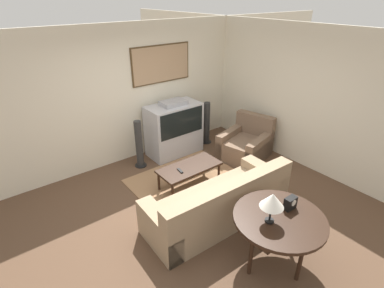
{
  "coord_description": "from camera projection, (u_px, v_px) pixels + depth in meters",
  "views": [
    {
      "loc": [
        -2.43,
        -3.14,
        3.17
      ],
      "look_at": [
        0.48,
        0.61,
        0.75
      ],
      "focal_mm": 28.0,
      "sensor_mm": 36.0,
      "label": 1
    }
  ],
  "objects": [
    {
      "name": "table_lamp",
      "position": [
        272.0,
        201.0,
        3.42
      ],
      "size": [
        0.28,
        0.28,
        0.4
      ],
      "color": "black",
      "rests_on": "console_table"
    },
    {
      "name": "couch",
      "position": [
        219.0,
        204.0,
        4.54
      ],
      "size": [
        2.31,
        0.94,
        0.83
      ],
      "rotation": [
        0.0,
        0.0,
        3.11
      ],
      "color": "#9E8466",
      "rests_on": "ground_plane"
    },
    {
      "name": "speaker_tower_left",
      "position": [
        139.0,
        145.0,
        5.9
      ],
      "size": [
        0.24,
        0.24,
        0.98
      ],
      "color": "black",
      "rests_on": "ground_plane"
    },
    {
      "name": "remote",
      "position": [
        180.0,
        171.0,
        5.17
      ],
      "size": [
        0.07,
        0.16,
        0.02
      ],
      "color": "black",
      "rests_on": "coffee_table"
    },
    {
      "name": "mantel_clock",
      "position": [
        290.0,
        203.0,
        3.74
      ],
      "size": [
        0.17,
        0.1,
        0.17
      ],
      "color": "black",
      "rests_on": "console_table"
    },
    {
      "name": "speaker_tower_right",
      "position": [
        207.0,
        124.0,
        6.86
      ],
      "size": [
        0.24,
        0.24,
        0.98
      ],
      "color": "black",
      "rests_on": "ground_plane"
    },
    {
      "name": "wall_right",
      "position": [
        299.0,
        97.0,
        5.8
      ],
      "size": [
        0.06,
        12.0,
        2.7
      ],
      "color": "beige",
      "rests_on": "ground_plane"
    },
    {
      "name": "area_rug",
      "position": [
        189.0,
        182.0,
        5.58
      ],
      "size": [
        1.96,
        1.62,
        0.01
      ],
      "color": "#99704C",
      "rests_on": "ground_plane"
    },
    {
      "name": "coffee_table",
      "position": [
        189.0,
        168.0,
        5.33
      ],
      "size": [
        1.14,
        0.53,
        0.4
      ],
      "color": "black",
      "rests_on": "ground_plane"
    },
    {
      "name": "armchair",
      "position": [
        246.0,
        145.0,
        6.35
      ],
      "size": [
        1.16,
        1.06,
        0.86
      ],
      "rotation": [
        0.0,
        0.0,
        -1.33
      ],
      "color": "brown",
      "rests_on": "ground_plane"
    },
    {
      "name": "wall_back",
      "position": [
        126.0,
        95.0,
        5.87
      ],
      "size": [
        12.0,
        0.1,
        2.7
      ],
      "color": "beige",
      "rests_on": "ground_plane"
    },
    {
      "name": "tv",
      "position": [
        174.0,
        129.0,
        6.37
      ],
      "size": [
        1.14,
        0.6,
        1.19
      ],
      "color": "#B7B7BC",
      "rests_on": "ground_plane"
    },
    {
      "name": "console_table",
      "position": [
        279.0,
        222.0,
        3.65
      ],
      "size": [
        1.13,
        1.13,
        0.73
      ],
      "color": "black",
      "rests_on": "ground_plane"
    },
    {
      "name": "ground_plane",
      "position": [
        192.0,
        205.0,
        4.98
      ],
      "size": [
        12.0,
        12.0,
        0.0
      ],
      "primitive_type": "plane",
      "color": "brown"
    }
  ]
}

